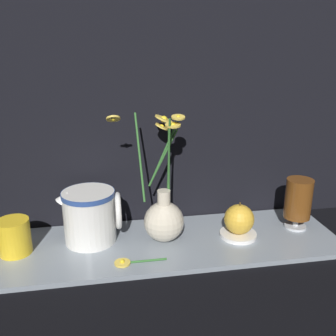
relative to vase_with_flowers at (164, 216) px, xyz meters
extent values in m
plane|color=black|center=(0.01, -0.01, -0.08)|extent=(6.00, 6.00, 0.00)
cube|color=gray|center=(0.01, -0.01, -0.07)|extent=(0.85, 0.26, 0.01)
cube|color=black|center=(0.01, 0.13, 0.47)|extent=(1.35, 0.02, 1.10)
sphere|color=beige|center=(0.00, 0.00, -0.01)|extent=(0.10, 0.10, 0.10)
cylinder|color=beige|center=(0.00, 0.00, 0.05)|extent=(0.03, 0.03, 0.04)
cylinder|color=#336B2D|center=(-0.06, 0.00, 0.16)|extent=(0.01, 0.12, 0.18)
cylinder|color=#EAC64C|center=(-0.11, -0.01, 0.25)|extent=(0.03, 0.03, 0.02)
sphere|color=yellow|center=(-0.11, -0.01, 0.25)|extent=(0.01, 0.01, 0.01)
cylinder|color=#336B2D|center=(0.02, 0.00, 0.16)|extent=(0.01, 0.04, 0.18)
cylinder|color=#EAC64C|center=(0.03, 0.00, 0.25)|extent=(0.03, 0.03, 0.01)
sphere|color=yellow|center=(0.03, 0.00, 0.25)|extent=(0.01, 0.01, 0.01)
cylinder|color=#336B2D|center=(0.00, 0.03, 0.15)|extent=(0.07, 0.01, 0.16)
cylinder|color=#EAC64C|center=(0.01, 0.07, 0.23)|extent=(0.05, 0.05, 0.02)
sphere|color=yellow|center=(0.01, 0.07, 0.23)|extent=(0.02, 0.02, 0.02)
cylinder|color=#336B2D|center=(0.00, 0.03, 0.14)|extent=(0.07, 0.01, 0.14)
cylinder|color=#EAC64C|center=(0.01, 0.07, 0.21)|extent=(0.04, 0.04, 0.02)
sphere|color=yellow|center=(0.01, 0.07, 0.21)|extent=(0.01, 0.01, 0.01)
cylinder|color=#336B2D|center=(0.01, 0.00, 0.15)|extent=(0.01, 0.03, 0.16)
cylinder|color=#EAC64C|center=(0.02, 0.00, 0.23)|extent=(0.04, 0.04, 0.01)
sphere|color=yellow|center=(0.02, 0.00, 0.23)|extent=(0.01, 0.01, 0.01)
cylinder|color=yellow|center=(-0.35, 0.00, -0.02)|extent=(0.07, 0.07, 0.08)
cylinder|color=white|center=(-0.18, 0.03, 0.00)|extent=(0.13, 0.13, 0.13)
cylinder|color=#2D4C93|center=(-0.18, 0.03, 0.06)|extent=(0.13, 0.13, 0.01)
torus|color=white|center=(-0.11, 0.03, 0.01)|extent=(0.01, 0.09, 0.09)
cone|color=white|center=(-0.23, 0.03, 0.06)|extent=(0.05, 0.04, 0.04)
cylinder|color=silver|center=(0.36, 0.00, -0.06)|extent=(0.06, 0.06, 0.01)
cylinder|color=silver|center=(0.36, 0.00, -0.05)|extent=(0.01, 0.01, 0.02)
cylinder|color=brown|center=(0.36, 0.00, 0.02)|extent=(0.07, 0.07, 0.11)
cylinder|color=white|center=(0.19, -0.02, -0.06)|extent=(0.09, 0.09, 0.01)
sphere|color=gold|center=(0.19, -0.02, -0.02)|extent=(0.08, 0.08, 0.08)
cylinder|color=#4C3819|center=(0.19, -0.02, 0.03)|extent=(0.00, 0.00, 0.01)
cylinder|color=#336B2D|center=(-0.06, -0.09, -0.06)|extent=(0.10, 0.01, 0.01)
cylinder|color=#EAC64C|center=(-0.11, -0.09, -0.06)|extent=(0.04, 0.04, 0.00)
sphere|color=yellow|center=(-0.11, -0.09, -0.06)|extent=(0.01, 0.01, 0.01)
camera|label=1|loc=(-0.13, -0.83, 0.40)|focal=40.00mm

